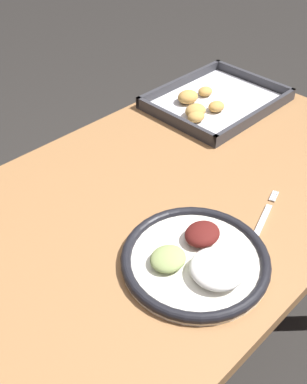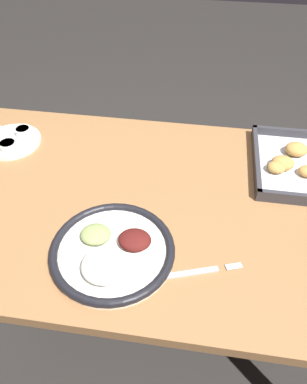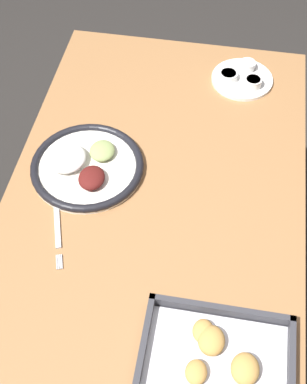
{
  "view_description": "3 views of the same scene",
  "coord_description": "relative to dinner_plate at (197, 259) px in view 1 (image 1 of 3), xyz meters",
  "views": [
    {
      "loc": [
        -0.54,
        -0.51,
        1.39
      ],
      "look_at": [
        -0.03,
        0.0,
        0.79
      ],
      "focal_mm": 42.0,
      "sensor_mm": 36.0,
      "label": 1
    },
    {
      "loc": [
        0.07,
        -0.65,
        1.43
      ],
      "look_at": [
        -0.03,
        0.0,
        0.79
      ],
      "focal_mm": 35.0,
      "sensor_mm": 36.0,
      "label": 2
    },
    {
      "loc": [
        0.7,
        0.13,
        1.76
      ],
      "look_at": [
        -0.03,
        0.0,
        0.79
      ],
      "focal_mm": 50.0,
      "sensor_mm": 36.0,
      "label": 3
    }
  ],
  "objects": [
    {
      "name": "baking_tray",
      "position": [
        0.48,
        0.36,
        -0.0
      ],
      "size": [
        0.36,
        0.29,
        0.04
      ],
      "color": "#333338",
      "rests_on": "dining_table"
    },
    {
      "name": "dinner_plate",
      "position": [
        0.0,
        0.0,
        0.0
      ],
      "size": [
        0.28,
        0.28,
        0.05
      ],
      "color": "white",
      "rests_on": "dining_table"
    },
    {
      "name": "ground_plane",
      "position": [
        0.09,
        0.18,
        -0.77
      ],
      "size": [
        8.0,
        8.0,
        0.0
      ],
      "primitive_type": "plane",
      "color": "#282623"
    },
    {
      "name": "dining_table",
      "position": [
        0.09,
        0.18,
        -0.14
      ],
      "size": [
        1.25,
        0.7,
        0.76
      ],
      "color": "olive",
      "rests_on": "ground_plane"
    },
    {
      "name": "fork",
      "position": [
        0.17,
        -0.03,
        -0.01
      ],
      "size": [
        0.21,
        0.08,
        0.0
      ],
      "rotation": [
        0.0,
        0.0,
        0.32
      ],
      "color": "silver",
      "rests_on": "dining_table"
    }
  ]
}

